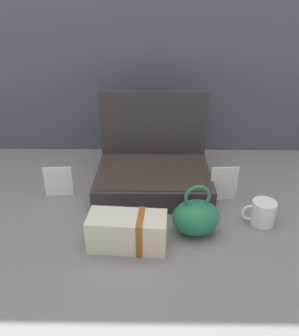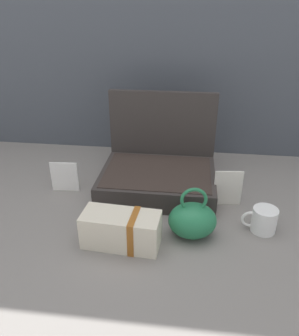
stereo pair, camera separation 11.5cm
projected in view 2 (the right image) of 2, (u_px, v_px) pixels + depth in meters
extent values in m
plane|color=slate|center=(147.00, 209.00, 1.26)|extent=(6.00, 6.00, 0.00)
cube|color=#332D2B|center=(158.00, 181.00, 1.36)|extent=(0.45, 0.34, 0.09)
cube|color=#332823|center=(158.00, 172.00, 1.34)|extent=(0.42, 0.30, 0.00)
cube|color=#332D2B|center=(162.00, 133.00, 1.45)|extent=(0.45, 0.02, 0.36)
ellipsoid|color=#237247|center=(192.00, 221.00, 1.10)|extent=(0.17, 0.15, 0.12)
torus|color=#237247|center=(194.00, 200.00, 1.06)|extent=(0.09, 0.02, 0.09)
cube|color=beige|center=(121.00, 230.00, 1.06)|extent=(0.25, 0.12, 0.11)
cube|color=#99561E|center=(134.00, 231.00, 1.05)|extent=(0.03, 0.11, 0.12)
cylinder|color=white|center=(264.00, 220.00, 1.13)|extent=(0.08, 0.08, 0.09)
torus|color=white|center=(250.00, 219.00, 1.13)|extent=(0.06, 0.01, 0.06)
cube|color=white|center=(65.00, 177.00, 1.35)|extent=(0.11, 0.01, 0.13)
cube|color=silver|center=(228.00, 188.00, 1.26)|extent=(0.10, 0.02, 0.14)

